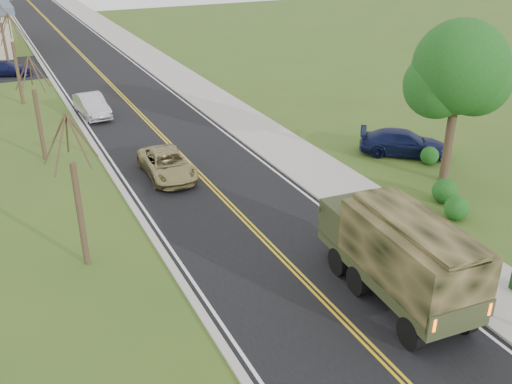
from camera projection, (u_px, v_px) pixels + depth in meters
ground at (394, 371)px, 16.83m from camera, size 160.00×160.00×0.00m
road at (102, 75)px, 49.34m from camera, size 8.00×120.00×0.01m
curb_right at (148, 70)px, 50.95m from camera, size 0.30×120.00×0.12m
sidewalk_right at (167, 68)px, 51.65m from camera, size 3.20×120.00×0.10m
curb_left at (52, 80)px, 47.68m from camera, size 0.30×120.00×0.10m
leafy_tree at (459, 74)px, 26.95m from camera, size 4.83×4.50×8.10m
bare_tree_a at (78, 203)px, 21.07m from camera, size 1.93×2.26×6.08m
bare_tree_b at (38, 116)px, 30.89m from camera, size 1.83×2.14×5.73m
bare_tree_c at (16, 66)px, 40.51m from camera, size 2.04×2.39×6.42m
bare_tree_d at (4, 40)px, 50.36m from camera, size 1.88×2.20×5.91m
military_truck at (399, 251)px, 19.25m from camera, size 2.79×6.98×3.41m
suv_champagne at (167, 164)px, 29.50m from camera, size 2.28×4.82×1.33m
sedan_silver at (92, 106)px, 38.70m from camera, size 1.87×4.56×1.47m
pickup_navy at (403, 143)px, 32.24m from camera, size 5.11×4.52×1.42m
lot_car_navy at (5, 68)px, 48.96m from camera, size 4.73×3.17×1.27m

